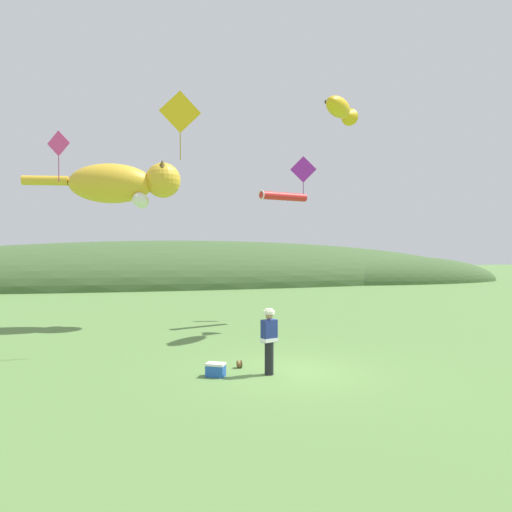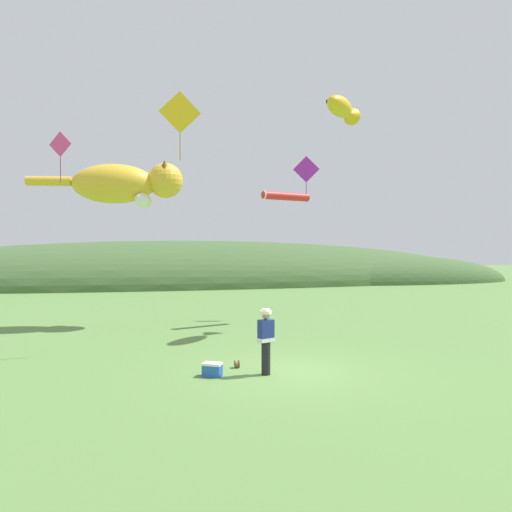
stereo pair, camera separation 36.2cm
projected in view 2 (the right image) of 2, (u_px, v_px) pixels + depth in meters
name	position (u px, v px, depth m)	size (l,w,h in m)	color
ground_plane	(290.00, 372.00, 13.63)	(120.00, 120.00, 0.00)	#5B8442
distant_hill_ridge	(206.00, 283.00, 44.89)	(61.29, 14.71, 7.69)	#426033
festival_attendant	(266.00, 339.00, 13.35)	(0.48, 0.39, 1.77)	black
kite_spool	(237.00, 364.00, 14.12)	(0.13, 0.21, 0.21)	olive
picnic_cooler	(212.00, 369.00, 13.20)	(0.59, 0.52, 0.36)	blue
kite_giant_cat	(125.00, 184.00, 21.51)	(6.56, 2.31, 2.00)	gold
kite_fish_windsock	(342.00, 108.00, 20.05)	(2.38, 2.62, 0.86)	gold
kite_tube_streamer	(285.00, 196.00, 22.19)	(2.45, 1.19, 0.44)	red
kite_diamond_gold	(180.00, 113.00, 16.62)	(1.41, 0.06, 2.31)	yellow
kite_diamond_violet	(306.00, 170.00, 23.96)	(1.21, 0.43, 2.17)	purple
kite_diamond_pink	(60.00, 145.00, 17.60)	(0.80, 0.45, 1.81)	#E53F8C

